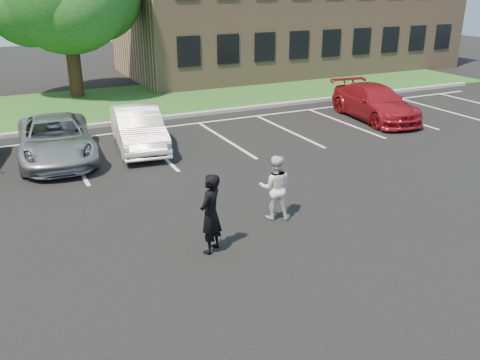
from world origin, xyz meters
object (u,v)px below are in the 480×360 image
office_building (289,6)px  car_silver_minivan (56,139)px  man_black_suit (211,214)px  man_white_shirt (275,187)px  car_red_compact (375,103)px  car_white_sedan (138,128)px

office_building → car_silver_minivan: office_building is taller
office_building → man_black_suit: bearing=-124.7°
office_building → man_black_suit: (-15.08, -21.74, -3.25)m
man_black_suit → man_white_shirt: man_black_suit is taller
man_black_suit → car_silver_minivan: (-2.18, 8.13, -0.20)m
car_silver_minivan → car_red_compact: car_red_compact is taller
office_building → man_black_suit: size_ratio=12.29×
man_white_shirt → man_black_suit: bearing=47.9°
office_building → car_red_compact: office_building is taller
car_red_compact → car_white_sedan: bearing=-175.2°
man_black_suit → car_white_sedan: size_ratio=0.41×
office_building → car_red_compact: bearing=-106.0°
car_white_sedan → car_red_compact: (10.42, -0.39, -0.01)m
office_building → car_red_compact: size_ratio=4.47×
office_building → car_silver_minivan: (-17.26, -13.61, -3.45)m
man_black_suit → car_red_compact: bearing=175.7°
man_white_shirt → car_red_compact: bearing=-117.1°
car_white_sedan → car_red_compact: size_ratio=0.89×
man_white_shirt → car_red_compact: 11.28m
car_white_sedan → car_red_compact: 10.42m
man_white_shirt → car_silver_minivan: 8.44m
man_black_suit → car_silver_minivan: size_ratio=0.36×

